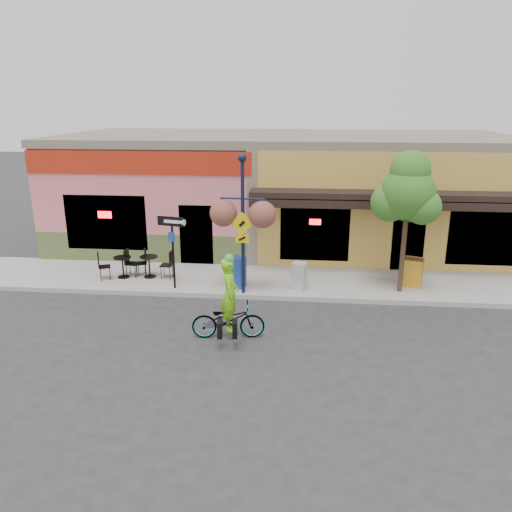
{
  "coord_description": "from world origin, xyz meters",
  "views": [
    {
      "loc": [
        0.75,
        -13.53,
        5.76
      ],
      "look_at": [
        -0.58,
        0.5,
        1.4
      ],
      "focal_mm": 35.0,
      "sensor_mm": 36.0,
      "label": 1
    }
  ],
  "objects_px": {
    "lamp_post": "(243,226)",
    "street_tree": "(406,223)",
    "bicycle": "(228,320)",
    "newspaper_box_blue": "(237,272)",
    "newspaper_box_grey": "(299,276)",
    "cyclist_rider": "(230,303)",
    "building": "(285,189)",
    "one_way_sign": "(173,253)"
  },
  "relations": [
    {
      "from": "newspaper_box_blue",
      "to": "newspaper_box_grey",
      "type": "height_order",
      "value": "newspaper_box_blue"
    },
    {
      "from": "building",
      "to": "newspaper_box_blue",
      "type": "height_order",
      "value": "building"
    },
    {
      "from": "building",
      "to": "one_way_sign",
      "type": "height_order",
      "value": "building"
    },
    {
      "from": "bicycle",
      "to": "street_tree",
      "type": "relative_size",
      "value": 0.42
    },
    {
      "from": "cyclist_rider",
      "to": "newspaper_box_blue",
      "type": "xyz_separation_m",
      "value": [
        -0.24,
        3.26,
        -0.29
      ]
    },
    {
      "from": "lamp_post",
      "to": "building",
      "type": "bearing_deg",
      "value": 86.26
    },
    {
      "from": "bicycle",
      "to": "cyclist_rider",
      "type": "bearing_deg",
      "value": -96.86
    },
    {
      "from": "building",
      "to": "bicycle",
      "type": "height_order",
      "value": "building"
    },
    {
      "from": "lamp_post",
      "to": "newspaper_box_grey",
      "type": "distance_m",
      "value": 2.43
    },
    {
      "from": "building",
      "to": "lamp_post",
      "type": "bearing_deg",
      "value": -98.28
    },
    {
      "from": "newspaper_box_grey",
      "to": "lamp_post",
      "type": "bearing_deg",
      "value": -145.63
    },
    {
      "from": "cyclist_rider",
      "to": "one_way_sign",
      "type": "distance_m",
      "value": 3.71
    },
    {
      "from": "one_way_sign",
      "to": "lamp_post",
      "type": "bearing_deg",
      "value": 8.03
    },
    {
      "from": "building",
      "to": "lamp_post",
      "type": "relative_size",
      "value": 4.31
    },
    {
      "from": "building",
      "to": "newspaper_box_blue",
      "type": "xyz_separation_m",
      "value": [
        -1.23,
        -6.31,
        -1.61
      ]
    },
    {
      "from": "one_way_sign",
      "to": "cyclist_rider",
      "type": "bearing_deg",
      "value": -40.43
    },
    {
      "from": "bicycle",
      "to": "street_tree",
      "type": "bearing_deg",
      "value": -62.16
    },
    {
      "from": "cyclist_rider",
      "to": "lamp_post",
      "type": "bearing_deg",
      "value": -6.92
    },
    {
      "from": "newspaper_box_grey",
      "to": "building",
      "type": "bearing_deg",
      "value": 116.33
    },
    {
      "from": "newspaper_box_grey",
      "to": "one_way_sign",
      "type": "bearing_deg",
      "value": -156.47
    },
    {
      "from": "building",
      "to": "newspaper_box_grey",
      "type": "distance_m",
      "value": 6.62
    },
    {
      "from": "lamp_post",
      "to": "street_tree",
      "type": "height_order",
      "value": "street_tree"
    },
    {
      "from": "bicycle",
      "to": "newspaper_box_blue",
      "type": "relative_size",
      "value": 1.87
    },
    {
      "from": "bicycle",
      "to": "cyclist_rider",
      "type": "relative_size",
      "value": 0.98
    },
    {
      "from": "one_way_sign",
      "to": "newspaper_box_blue",
      "type": "relative_size",
      "value": 2.34
    },
    {
      "from": "building",
      "to": "lamp_post",
      "type": "height_order",
      "value": "building"
    },
    {
      "from": "lamp_post",
      "to": "newspaper_box_blue",
      "type": "bearing_deg",
      "value": 121.07
    },
    {
      "from": "newspaper_box_grey",
      "to": "cyclist_rider",
      "type": "bearing_deg",
      "value": -98.03
    },
    {
      "from": "bicycle",
      "to": "cyclist_rider",
      "type": "height_order",
      "value": "cyclist_rider"
    },
    {
      "from": "bicycle",
      "to": "newspaper_box_grey",
      "type": "height_order",
      "value": "newspaper_box_grey"
    },
    {
      "from": "one_way_sign",
      "to": "street_tree",
      "type": "relative_size",
      "value": 0.53
    },
    {
      "from": "bicycle",
      "to": "street_tree",
      "type": "distance_m",
      "value": 6.2
    },
    {
      "from": "building",
      "to": "street_tree",
      "type": "relative_size",
      "value": 4.18
    },
    {
      "from": "cyclist_rider",
      "to": "street_tree",
      "type": "distance_m",
      "value": 6.04
    },
    {
      "from": "newspaper_box_blue",
      "to": "newspaper_box_grey",
      "type": "bearing_deg",
      "value": 19.11
    },
    {
      "from": "cyclist_rider",
      "to": "lamp_post",
      "type": "xyz_separation_m",
      "value": [
        0.0,
        2.77,
        1.33
      ]
    },
    {
      "from": "cyclist_rider",
      "to": "one_way_sign",
      "type": "bearing_deg",
      "value": 29.64
    },
    {
      "from": "bicycle",
      "to": "one_way_sign",
      "type": "relative_size",
      "value": 0.8
    },
    {
      "from": "lamp_post",
      "to": "bicycle",
      "type": "bearing_deg",
      "value": -86.56
    },
    {
      "from": "newspaper_box_grey",
      "to": "street_tree",
      "type": "height_order",
      "value": "street_tree"
    },
    {
      "from": "building",
      "to": "bicycle",
      "type": "bearing_deg",
      "value": -96.22
    },
    {
      "from": "building",
      "to": "one_way_sign",
      "type": "xyz_separation_m",
      "value": [
        -3.19,
        -6.61,
        -0.95
      ]
    }
  ]
}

